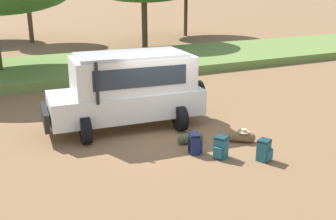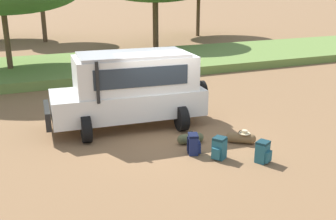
# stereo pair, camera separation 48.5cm
# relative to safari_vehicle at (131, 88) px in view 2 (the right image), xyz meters

# --- Properties ---
(ground_plane) EXTENTS (320.00, 320.00, 0.00)m
(ground_plane) POSITION_rel_safari_vehicle_xyz_m (0.75, -1.19, -1.29)
(ground_plane) COLOR olive
(grass_bank) EXTENTS (120.00, 7.00, 0.44)m
(grass_bank) POSITION_rel_safari_vehicle_xyz_m (0.75, 9.32, -1.07)
(grass_bank) COLOR olive
(grass_bank) RESTS_ON ground_plane
(safari_vehicle) EXTENTS (5.42, 2.98, 2.44)m
(safari_vehicle) POSITION_rel_safari_vehicle_xyz_m (0.00, 0.00, 0.00)
(safari_vehicle) COLOR silver
(safari_vehicle) RESTS_ON ground_plane
(backpack_beside_front_wheel) EXTENTS (0.43, 0.44, 0.58)m
(backpack_beside_front_wheel) POSITION_rel_safari_vehicle_xyz_m (0.87, -2.86, -1.01)
(backpack_beside_front_wheel) COLOR navy
(backpack_beside_front_wheel) RESTS_ON ground_plane
(backpack_cluster_center) EXTENTS (0.48, 0.45, 0.61)m
(backpack_cluster_center) POSITION_rel_safari_vehicle_xyz_m (1.36, -3.43, -1.00)
(backpack_cluster_center) COLOR #235B6B
(backpack_cluster_center) RESTS_ON ground_plane
(backpack_near_rear_wheel) EXTENTS (0.44, 0.46, 0.59)m
(backpack_near_rear_wheel) POSITION_rel_safari_vehicle_xyz_m (2.32, -4.07, -1.01)
(backpack_near_rear_wheel) COLOR #235B6B
(backpack_near_rear_wheel) RESTS_ON ground_plane
(duffel_bag_low_black_case) EXTENTS (0.78, 0.66, 0.41)m
(duffel_bag_low_black_case) POSITION_rel_safari_vehicle_xyz_m (2.51, -2.73, -1.13)
(duffel_bag_low_black_case) COLOR brown
(duffel_bag_low_black_case) RESTS_ON ground_plane
(duffel_bag_soft_canvas) EXTENTS (0.82, 0.34, 0.40)m
(duffel_bag_soft_canvas) POSITION_rel_safari_vehicle_xyz_m (1.12, -2.16, -1.15)
(duffel_bag_soft_canvas) COLOR #4C5133
(duffel_bag_soft_canvas) RESTS_ON ground_plane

